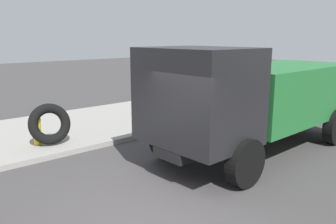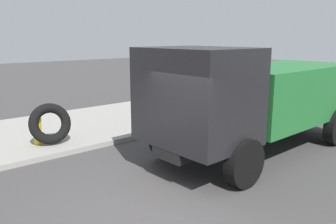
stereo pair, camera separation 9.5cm
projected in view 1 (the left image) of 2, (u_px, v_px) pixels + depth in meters
The scene contains 5 objects.
ground_plane at pixel (147, 215), 6.44m from camera, with size 80.00×80.00×0.00m, color #423F3F.
sidewalk_curb at pixel (24, 136), 11.20m from camera, with size 36.00×5.00×0.15m, color #99968E.
fire_hydrant at pixel (37, 129), 10.02m from camera, with size 0.26×0.58×0.85m.
loose_tire at pixel (50, 124), 10.00m from camera, with size 1.20×1.20×0.28m, color black.
dump_truck_green at pixel (255, 97), 9.59m from camera, with size 7.04×2.90×3.00m.
Camera 1 is at (-3.58, -4.68, 3.25)m, focal length 37.01 mm.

